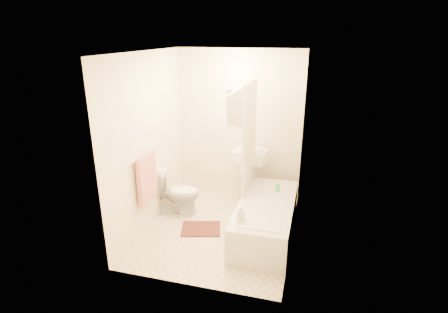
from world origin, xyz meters
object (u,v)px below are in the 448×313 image
(sink, at_px, (251,174))
(bathtub, at_px, (266,218))
(bath_mat, at_px, (201,229))
(toilet, at_px, (177,193))
(soap_bottle, at_px, (241,213))

(sink, distance_m, bathtub, 1.00)
(bathtub, xyz_separation_m, bath_mat, (-0.89, -0.15, -0.22))
(toilet, bearing_deg, soap_bottle, -134.02)
(sink, relative_size, bathtub, 0.59)
(toilet, distance_m, bathtub, 1.41)
(bathtub, xyz_separation_m, soap_bottle, (-0.23, -0.55, 0.33))
(sink, xyz_separation_m, soap_bottle, (0.15, -1.43, 0.08))
(bath_mat, bearing_deg, sink, 64.12)
(bathtub, bearing_deg, sink, 113.74)
(bath_mat, bearing_deg, toilet, 143.35)
(sink, height_order, bath_mat, sink)
(toilet, distance_m, bath_mat, 0.71)
(sink, distance_m, soap_bottle, 1.44)
(toilet, height_order, bath_mat, toilet)
(toilet, relative_size, soap_bottle, 3.41)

